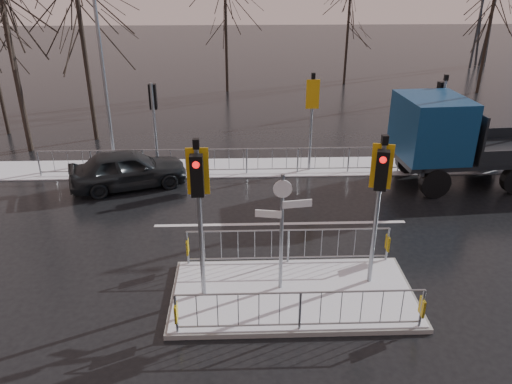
{
  "coord_description": "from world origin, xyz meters",
  "views": [
    {
      "loc": [
        -1.27,
        -10.16,
        7.56
      ],
      "look_at": [
        -0.83,
        2.35,
        1.8
      ],
      "focal_mm": 35.0,
      "sensor_mm": 36.0,
      "label": 1
    }
  ],
  "objects_px": {
    "flatbed_truck": "(456,139)",
    "car_far_lane": "(128,169)",
    "traffic_island": "(293,283)",
    "street_lamp_left": "(103,52)"
  },
  "relations": [
    {
      "from": "traffic_island",
      "to": "car_far_lane",
      "type": "relative_size",
      "value": 1.43
    },
    {
      "from": "car_far_lane",
      "to": "traffic_island",
      "type": "bearing_deg",
      "value": -160.15
    },
    {
      "from": "flatbed_truck",
      "to": "car_far_lane",
      "type": "bearing_deg",
      "value": 179.64
    },
    {
      "from": "flatbed_truck",
      "to": "traffic_island",
      "type": "bearing_deg",
      "value": -134.11
    },
    {
      "from": "street_lamp_left",
      "to": "car_far_lane",
      "type": "bearing_deg",
      "value": -67.48
    },
    {
      "from": "traffic_island",
      "to": "car_far_lane",
      "type": "height_order",
      "value": "traffic_island"
    },
    {
      "from": "car_far_lane",
      "to": "flatbed_truck",
      "type": "distance_m",
      "value": 12.0
    },
    {
      "from": "street_lamp_left",
      "to": "traffic_island",
      "type": "bearing_deg",
      "value": -55.93
    },
    {
      "from": "traffic_island",
      "to": "street_lamp_left",
      "type": "xyz_separation_m",
      "value": [
        -6.42,
        9.49,
        4.1
      ]
    },
    {
      "from": "street_lamp_left",
      "to": "flatbed_truck",
      "type": "bearing_deg",
      "value": -11.6
    }
  ]
}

